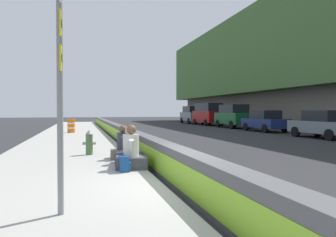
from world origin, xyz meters
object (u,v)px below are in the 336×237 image
Objects in this scene: backpack at (124,164)px; parked_car_far at (208,114)px; seated_person_rear at (123,148)px; construction_barrel at (71,126)px; parked_car_fourth at (265,121)px; seated_person_middle at (129,151)px; fire_hydrant at (89,142)px; parked_car_farther at (192,115)px; seated_person_foreground at (131,155)px; route_sign_post at (60,73)px; parked_car_third at (324,124)px; parked_car_midline at (233,116)px.

parked_car_far is (26.67, -13.15, 1.02)m from backpack.
parked_car_far is (24.42, -12.90, 0.88)m from seated_person_rear.
construction_barrel is 14.95m from parked_car_fourth.
seated_person_middle is 1.14× the size of construction_barrel.
parked_car_farther reaches higher than fire_hydrant.
fire_hydrant is at bearing 149.02° from parked_car_far.
seated_person_foreground is 15.29m from construction_barrel.
fire_hydrant is at bearing 154.11° from parked_car_farther.
seated_person_rear is (-1.22, -1.02, -0.11)m from fire_hydrant.
seated_person_foreground is at bearing -161.57° from fire_hydrant.
construction_barrel is (15.16, 1.95, 0.11)m from seated_person_foreground.
fire_hydrant is 27.06m from parked_car_far.
parked_car_fourth is at bearing -41.95° from seated_person_foreground.
route_sign_post is 9.00× the size of backpack.
parked_car_third reaches higher than backpack.
route_sign_post is at bearing 163.59° from seated_person_rear.
backpack is at bearing -23.23° from route_sign_post.
seated_person_foreground reaches higher than fire_hydrant.
backpack is at bearing 166.48° from seated_person_middle.
parked_car_far is (11.09, -14.85, 0.73)m from construction_barrel.
parked_car_farther reaches higher than parked_car_fourth.
construction_barrel is 0.20× the size of parked_car_midline.
parked_car_midline is at bearing -32.93° from seated_person_foreground.
parked_car_midline is 11.47m from parked_car_farther.
fire_hydrant is 1.60m from seated_person_rear.
parked_car_fourth is (6.57, -0.04, 0.00)m from parked_car_third.
route_sign_post is 38.10m from parked_car_farther.
seated_person_foreground is 2.92× the size of backpack.
construction_barrel is at bearing 7.31° from seated_person_foreground.
parked_car_third reaches higher than seated_person_middle.
parked_car_fourth is 0.94× the size of parked_car_midline.
parked_car_third is at bearing 179.35° from parked_car_midline.
parked_car_midline and parked_car_farther have the same top height.
backpack is 0.08× the size of parked_car_farther.
seated_person_rear is at bearing 134.16° from parked_car_fourth.
parked_car_third reaches higher than fire_hydrant.
seated_person_middle is (0.91, -0.08, -0.03)m from seated_person_foreground.
parked_car_farther is at bearing -41.91° from construction_barrel.
parked_car_fourth reaches higher than construction_barrel.
parked_car_midline reaches higher than parked_car_fourth.
seated_person_foreground is 0.23× the size of parked_car_far.
parked_car_far is at bearing -26.24° from backpack.
parked_car_far is (6.05, 0.18, 0.17)m from parked_car_midline.
parked_car_midline reaches higher than parked_car_third.
parked_car_midline is at bearing -178.93° from parked_car_farther.
seated_person_rear is 2.27m from backpack.
seated_person_foreground is 1.08× the size of seated_person_middle.
backpack is at bearing -173.76° from construction_barrel.
seated_person_middle is 18.71m from parked_car_fourth.
seated_person_rear is at bearing -140.22° from fire_hydrant.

